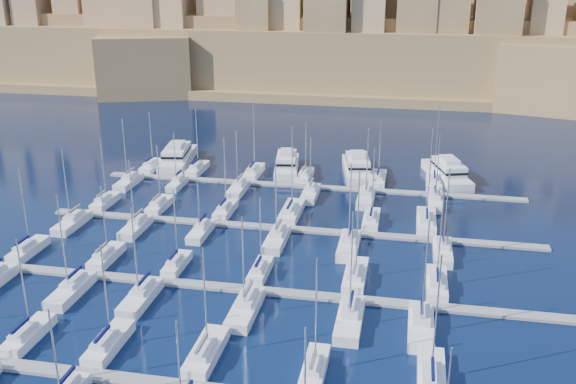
% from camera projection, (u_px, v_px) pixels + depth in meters
% --- Properties ---
extents(ground, '(600.00, 600.00, 0.00)m').
position_uv_depth(ground, '(274.00, 255.00, 98.53)').
color(ground, black).
rests_on(ground, ground).
extents(pontoon_mid_near, '(84.00, 2.00, 0.40)m').
position_uv_depth(pontoon_mid_near, '(256.00, 290.00, 87.37)').
color(pontoon_mid_near, slate).
rests_on(pontoon_mid_near, ground).
extents(pontoon_mid_far, '(84.00, 2.00, 0.40)m').
position_uv_depth(pontoon_mid_far, '(287.00, 229.00, 107.71)').
color(pontoon_mid_far, slate).
rests_on(pontoon_mid_far, ground).
extents(pontoon_far, '(84.00, 2.00, 0.40)m').
position_uv_depth(pontoon_far, '(308.00, 186.00, 128.05)').
color(pontoon_far, slate).
rests_on(pontoon_far, ground).
extents(sailboat_1, '(2.57, 8.55, 13.19)m').
position_uv_depth(sailboat_1, '(28.00, 335.00, 75.86)').
color(sailboat_1, silver).
rests_on(sailboat_1, ground).
extents(sailboat_2, '(2.68, 8.94, 13.21)m').
position_uv_depth(sailboat_2, '(109.00, 343.00, 74.22)').
color(sailboat_2, silver).
rests_on(sailboat_2, ground).
extents(sailboat_3, '(2.89, 9.63, 13.75)m').
position_uv_depth(sailboat_3, '(206.00, 352.00, 72.44)').
color(sailboat_3, silver).
rests_on(sailboat_3, ground).
extents(sailboat_4, '(2.45, 8.16, 13.98)m').
position_uv_depth(sailboat_4, '(314.00, 369.00, 69.53)').
color(sailboat_4, silver).
rests_on(sailboat_4, ground).
extents(sailboat_5, '(2.92, 9.75, 15.13)m').
position_uv_depth(sailboat_5, '(431.00, 378.00, 68.01)').
color(sailboat_5, silver).
rests_on(sailboat_5, ground).
extents(sailboat_12, '(2.54, 8.47, 13.90)m').
position_uv_depth(sailboat_12, '(28.00, 249.00, 98.62)').
color(sailboat_12, silver).
rests_on(sailboat_12, ground).
extents(sailboat_13, '(2.53, 8.43, 12.12)m').
position_uv_depth(sailboat_13, '(106.00, 256.00, 96.28)').
color(sailboat_13, silver).
rests_on(sailboat_13, ground).
extents(sailboat_14, '(2.26, 7.53, 12.53)m').
position_uv_depth(sailboat_14, '(177.00, 264.00, 93.84)').
color(sailboat_14, silver).
rests_on(sailboat_14, ground).
extents(sailboat_15, '(2.37, 7.91, 11.96)m').
position_uv_depth(sailboat_15, '(260.00, 271.00, 91.77)').
color(sailboat_15, silver).
rests_on(sailboat_15, ground).
extents(sailboat_16, '(2.98, 9.94, 16.43)m').
position_uv_depth(sailboat_16, '(355.00, 276.00, 90.25)').
color(sailboat_16, silver).
rests_on(sailboat_16, ground).
extents(sailboat_17, '(2.83, 9.43, 14.84)m').
position_uv_depth(sailboat_17, '(437.00, 284.00, 88.02)').
color(sailboat_17, silver).
rests_on(sailboat_17, ground).
extents(sailboat_19, '(2.86, 9.55, 14.84)m').
position_uv_depth(sailboat_19, '(71.00, 290.00, 86.29)').
color(sailboat_19, silver).
rests_on(sailboat_19, ground).
extents(sailboat_20, '(2.85, 9.50, 13.89)m').
position_uv_depth(sailboat_20, '(141.00, 297.00, 84.53)').
color(sailboat_20, silver).
rests_on(sailboat_20, ground).
extents(sailboat_21, '(3.02, 10.06, 13.91)m').
position_uv_depth(sailboat_21, '(246.00, 308.00, 81.70)').
color(sailboat_21, silver).
rests_on(sailboat_21, ground).
extents(sailboat_22, '(3.08, 10.28, 15.55)m').
position_uv_depth(sailboat_22, '(350.00, 319.00, 79.21)').
color(sailboat_22, silver).
rests_on(sailboat_22, ground).
extents(sailboat_23, '(3.05, 10.18, 15.16)m').
position_uv_depth(sailboat_23, '(421.00, 326.00, 77.71)').
color(sailboat_23, silver).
rests_on(sailboat_23, ground).
extents(sailboat_24, '(2.45, 8.16, 12.73)m').
position_uv_depth(sailboat_24, '(105.00, 202.00, 118.44)').
color(sailboat_24, silver).
rests_on(sailboat_24, ground).
extents(sailboat_25, '(2.56, 8.54, 12.12)m').
position_uv_depth(sailboat_25, '(160.00, 205.00, 116.72)').
color(sailboat_25, silver).
rests_on(sailboat_25, ground).
extents(sailboat_26, '(2.52, 8.40, 14.16)m').
position_uv_depth(sailboat_26, '(225.00, 210.00, 114.42)').
color(sailboat_26, silver).
rests_on(sailboat_26, ground).
extents(sailboat_27, '(3.20, 10.66, 16.50)m').
position_uv_depth(sailboat_27, '(291.00, 212.00, 113.32)').
color(sailboat_27, silver).
rests_on(sailboat_27, ground).
extents(sailboat_28, '(2.66, 8.86, 13.66)m').
position_uv_depth(sailboat_28, '(371.00, 220.00, 109.98)').
color(sailboat_28, silver).
rests_on(sailboat_28, ground).
extents(sailboat_29, '(3.22, 10.73, 17.18)m').
position_uv_depth(sailboat_29, '(426.00, 221.00, 109.16)').
color(sailboat_29, silver).
rests_on(sailboat_29, ground).
extents(sailboat_30, '(2.81, 9.36, 14.20)m').
position_uv_depth(sailboat_30, '(72.00, 222.00, 108.85)').
color(sailboat_30, silver).
rests_on(sailboat_30, ground).
extents(sailboat_31, '(2.67, 8.91, 12.83)m').
position_uv_depth(sailboat_31, '(136.00, 227.00, 107.01)').
color(sailboat_31, silver).
rests_on(sailboat_31, ground).
extents(sailboat_32, '(2.49, 8.29, 11.71)m').
position_uv_depth(sailboat_32, '(201.00, 231.00, 105.28)').
color(sailboat_32, silver).
rests_on(sailboat_32, ground).
extents(sailboat_33, '(2.89, 9.63, 14.30)m').
position_uv_depth(sailboat_33, '(277.00, 239.00, 102.34)').
color(sailboat_33, silver).
rests_on(sailboat_33, ground).
extents(sailboat_34, '(3.07, 10.24, 14.57)m').
position_uv_depth(sailboat_34, '(349.00, 245.00, 99.99)').
color(sailboat_34, silver).
rests_on(sailboat_34, ground).
extents(sailboat_35, '(2.79, 9.30, 14.60)m').
position_uv_depth(sailboat_35, '(442.00, 251.00, 97.87)').
color(sailboat_35, silver).
rests_on(sailboat_35, ground).
extents(sailboat_36, '(2.65, 8.82, 12.87)m').
position_uv_depth(sailboat_36, '(152.00, 166.00, 139.08)').
color(sailboat_36, silver).
rests_on(sailboat_36, ground).
extents(sailboat_37, '(2.70, 9.00, 14.10)m').
position_uv_depth(sailboat_37, '(197.00, 169.00, 137.31)').
color(sailboat_37, silver).
rests_on(sailboat_37, ground).
extents(sailboat_38, '(2.82, 9.40, 16.28)m').
position_uv_depth(sailboat_38, '(254.00, 172.00, 135.27)').
color(sailboat_38, silver).
rests_on(sailboat_38, ground).
extents(sailboat_39, '(2.60, 8.67, 12.25)m').
position_uv_depth(sailboat_39, '(305.00, 176.00, 132.97)').
color(sailboat_39, silver).
rests_on(sailboat_39, ground).
extents(sailboat_40, '(2.94, 9.81, 13.36)m').
position_uv_depth(sailboat_40, '(378.00, 179.00, 130.78)').
color(sailboat_40, silver).
rests_on(sailboat_40, ground).
extents(sailboat_41, '(3.06, 10.18, 17.05)m').
position_uv_depth(sailboat_41, '(434.00, 182.00, 128.95)').
color(sailboat_41, silver).
rests_on(sailboat_41, ground).
extents(sailboat_42, '(2.75, 9.15, 14.14)m').
position_uv_depth(sailboat_42, '(129.00, 182.00, 129.22)').
color(sailboat_42, silver).
rests_on(sailboat_42, ground).
extents(sailboat_43, '(2.23, 7.44, 11.53)m').
position_uv_depth(sailboat_43, '(177.00, 183.00, 128.21)').
color(sailboat_43, silver).
rests_on(sailboat_43, ground).
extents(sailboat_44, '(2.74, 9.13, 12.79)m').
position_uv_depth(sailboat_44, '(238.00, 189.00, 125.14)').
color(sailboat_44, silver).
rests_on(sailboat_44, ground).
extents(sailboat_45, '(2.77, 9.23, 12.29)m').
position_uv_depth(sailboat_45, '(310.00, 194.00, 122.54)').
color(sailboat_45, silver).
rests_on(sailboat_45, ground).
extents(sailboat_46, '(3.00, 9.99, 14.64)m').
position_uv_depth(sailboat_46, '(366.00, 198.00, 120.28)').
color(sailboat_46, silver).
rests_on(sailboat_46, ground).
extents(sailboat_47, '(2.73, 9.10, 14.28)m').
position_uv_depth(sailboat_47, '(435.00, 201.00, 118.42)').
color(sailboat_47, silver).
rests_on(sailboat_47, ground).
extents(motor_yacht_a, '(8.21, 18.98, 5.25)m').
position_uv_depth(motor_yacht_a, '(178.00, 156.00, 142.66)').
color(motor_yacht_a, silver).
rests_on(motor_yacht_a, ground).
extents(motor_yacht_b, '(6.95, 16.21, 5.25)m').
position_uv_depth(motor_yacht_b, '(287.00, 164.00, 136.99)').
color(motor_yacht_b, silver).
rests_on(motor_yacht_b, ground).
extents(motor_yacht_c, '(8.16, 18.24, 5.25)m').
position_uv_depth(motor_yacht_c, '(357.00, 167.00, 135.15)').
color(motor_yacht_c, silver).
rests_on(motor_yacht_c, ground).
extents(motor_yacht_d, '(10.24, 18.55, 5.25)m').
position_uv_depth(motor_yacht_d, '(447.00, 172.00, 131.91)').
color(motor_yacht_d, silver).
rests_on(motor_yacht_d, ground).
extents(fortified_city, '(460.00, 108.95, 59.52)m').
position_uv_depth(fortified_city, '(362.00, 42.00, 237.17)').
color(fortified_city, brown).
rests_on(fortified_city, ground).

